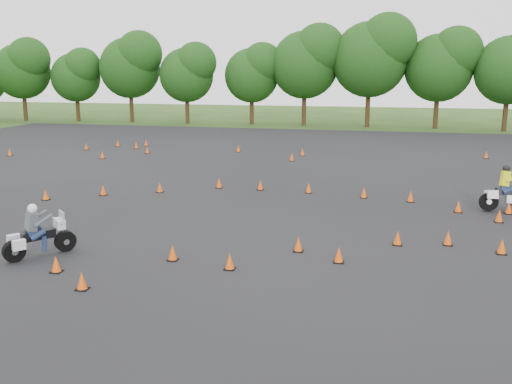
# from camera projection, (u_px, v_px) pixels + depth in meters

# --- Properties ---
(ground) EXTENTS (140.00, 140.00, 0.00)m
(ground) POSITION_uv_depth(u_px,v_px,m) (226.00, 259.00, 17.02)
(ground) COLOR #2D5119
(ground) RESTS_ON ground
(asphalt_pad) EXTENTS (62.00, 62.00, 0.00)m
(asphalt_pad) POSITION_uv_depth(u_px,v_px,m) (267.00, 211.00, 22.74)
(asphalt_pad) COLOR black
(asphalt_pad) RESTS_ON ground
(treeline) EXTENTS (86.78, 32.38, 11.06)m
(treeline) POSITION_uv_depth(u_px,v_px,m) (355.00, 79.00, 48.89)
(treeline) COLOR #183E11
(treeline) RESTS_ON ground
(traffic_cones) EXTENTS (36.08, 32.76, 0.45)m
(traffic_cones) POSITION_uv_depth(u_px,v_px,m) (263.00, 208.00, 22.29)
(traffic_cones) COLOR #EC4F09
(traffic_cones) RESTS_ON asphalt_pad
(rider_grey) EXTENTS (1.86, 2.16, 1.70)m
(rider_grey) POSITION_uv_depth(u_px,v_px,m) (39.00, 229.00, 17.06)
(rider_grey) COLOR #474B4F
(rider_grey) RESTS_ON ground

